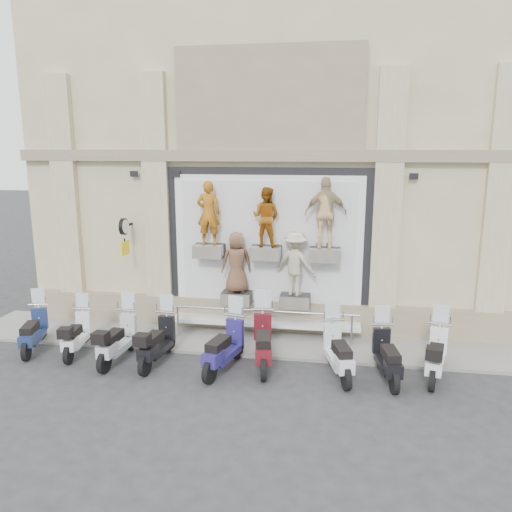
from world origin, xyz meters
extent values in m
plane|color=#2C2C2F|center=(0.00, 0.00, 0.00)|extent=(90.00, 90.00, 0.00)
cube|color=gray|center=(0.00, 2.10, 0.04)|extent=(16.00, 2.20, 0.08)
cube|color=black|center=(0.00, 2.96, 2.40)|extent=(5.60, 0.10, 4.30)
cube|color=white|center=(0.00, 2.90, 2.40)|extent=(5.10, 0.06, 3.90)
cube|color=white|center=(0.00, 2.86, 2.40)|extent=(4.70, 0.04, 3.60)
cube|color=white|center=(0.00, 2.55, 0.42)|extent=(5.10, 0.75, 0.10)
cube|color=#28282B|center=(-1.55, 2.59, 2.33)|extent=(0.80, 0.50, 0.35)
imported|color=#BD6C17|center=(-1.55, 2.59, 3.35)|extent=(0.65, 0.45, 1.71)
cube|color=#28282B|center=(0.00, 2.59, 2.33)|extent=(0.80, 0.50, 0.35)
imported|color=#83470D|center=(0.00, 2.59, 3.28)|extent=(0.89, 0.77, 1.56)
cube|color=#28282B|center=(1.55, 2.59, 2.33)|extent=(0.80, 0.50, 0.35)
imported|color=tan|center=(1.55, 2.59, 3.42)|extent=(1.12, 0.59, 1.83)
cube|color=#28282B|center=(-0.80, 2.59, 1.02)|extent=(0.80, 0.50, 0.35)
imported|color=brown|center=(-0.80, 2.59, 2.03)|extent=(0.94, 0.76, 1.66)
cube|color=#28282B|center=(0.80, 2.59, 1.02)|extent=(0.80, 0.50, 0.35)
imported|color=beige|center=(0.80, 2.59, 2.06)|extent=(1.25, 0.97, 1.71)
cube|color=black|center=(-3.90, 2.72, 2.95)|extent=(0.06, 0.56, 0.06)
cylinder|color=black|center=(-3.90, 2.45, 2.95)|extent=(0.10, 0.46, 0.46)
cube|color=yellow|center=(-3.90, 2.45, 2.35)|extent=(0.04, 0.50, 0.38)
camera|label=1|loc=(1.82, -10.24, 5.06)|focal=35.00mm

